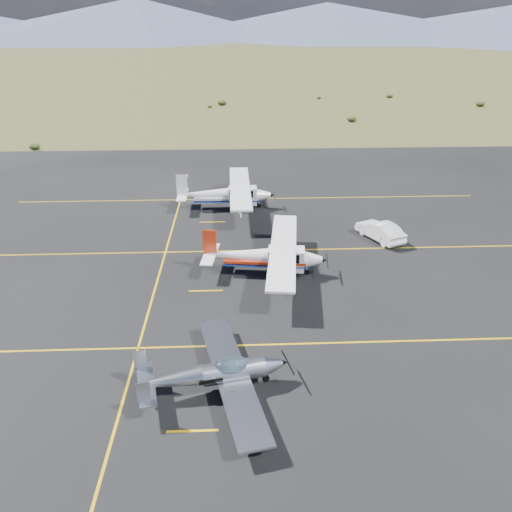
% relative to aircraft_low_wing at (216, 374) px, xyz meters
% --- Properties ---
extents(ground, '(1600.00, 1600.00, 0.00)m').
position_rel_aircraft_low_wing_xyz_m(ground, '(2.12, 1.21, -0.90)').
color(ground, '#383D1C').
rests_on(ground, ground).
extents(apron, '(72.00, 72.00, 0.02)m').
position_rel_aircraft_low_wing_xyz_m(apron, '(2.12, 8.21, -0.90)').
color(apron, black).
rests_on(apron, ground).
extents(aircraft_low_wing, '(6.30, 8.65, 1.87)m').
position_rel_aircraft_low_wing_xyz_m(aircraft_low_wing, '(0.00, 0.00, 0.00)').
color(aircraft_low_wing, '#B9BCC1').
rests_on(aircraft_low_wing, apron).
extents(aircraft_cessna, '(6.70, 11.10, 2.80)m').
position_rel_aircraft_low_wing_xyz_m(aircraft_cessna, '(2.68, 10.76, 0.35)').
color(aircraft_cessna, white).
rests_on(aircraft_cessna, apron).
extents(aircraft_plain, '(6.97, 11.61, 2.95)m').
position_rel_aircraft_low_wing_xyz_m(aircraft_plain, '(0.18, 22.78, 0.42)').
color(aircraft_plain, silver).
rests_on(aircraft_plain, apron).
extents(sedan, '(2.96, 4.30, 1.34)m').
position_rel_aircraft_low_wing_xyz_m(sedan, '(11.25, 15.75, -0.22)').
color(sedan, white).
rests_on(sedan, apron).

